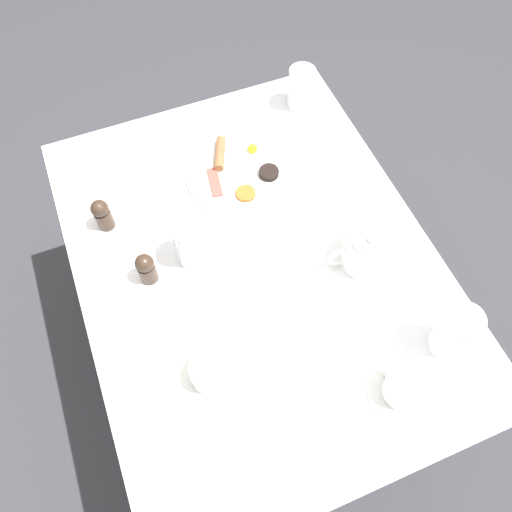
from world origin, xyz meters
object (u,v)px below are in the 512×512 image
at_px(pepper_grinder, 146,268).
at_px(fork_by_plate, 292,317).
at_px(teacup_with_saucer_left, 209,374).
at_px(water_glass_short, 301,88).
at_px(wine_glass_spare, 191,243).
at_px(breakfast_plate, 240,172).
at_px(water_glass_tall, 455,332).
at_px(knife_by_plate, 287,441).
at_px(teacup_with_saucer_right, 402,389).
at_px(teapot_near, 366,251).
at_px(salt_grinder, 102,214).

bearing_deg(pepper_grinder, fork_by_plate, 141.48).
bearing_deg(teacup_with_saucer_left, water_glass_short, -127.37).
xyz_separation_m(teacup_with_saucer_left, wine_glass_spare, (-0.06, -0.31, 0.04)).
height_order(teacup_with_saucer_left, water_glass_short, water_glass_short).
distance_m(teacup_with_saucer_left, pepper_grinder, 0.29).
relative_size(breakfast_plate, water_glass_tall, 1.97).
bearing_deg(knife_by_plate, teacup_with_saucer_right, -179.25).
bearing_deg(wine_glass_spare, teapot_near, 156.64).
xyz_separation_m(breakfast_plate, salt_grinder, (0.38, 0.03, 0.04)).
height_order(breakfast_plate, knife_by_plate, breakfast_plate).
distance_m(teacup_with_saucer_left, water_glass_tall, 0.54).
relative_size(breakfast_plate, fork_by_plate, 1.74).
distance_m(wine_glass_spare, fork_by_plate, 0.30).
height_order(breakfast_plate, salt_grinder, salt_grinder).
xyz_separation_m(teacup_with_saucer_left, teacup_with_saucer_right, (-0.37, 0.18, 0.00)).
bearing_deg(teacup_with_saucer_right, water_glass_tall, -158.52).
relative_size(breakfast_plate, knife_by_plate, 1.60).
height_order(teapot_near, teacup_with_saucer_left, teapot_near).
bearing_deg(breakfast_plate, pepper_grinder, 34.26).
height_order(teacup_with_saucer_left, teacup_with_saucer_right, same).
bearing_deg(wine_glass_spare, water_glass_tall, 136.79).
relative_size(teacup_with_saucer_right, wine_glass_spare, 1.05).
bearing_deg(salt_grinder, teapot_near, 149.10).
bearing_deg(pepper_grinder, water_glass_tall, 144.42).
distance_m(teapot_near, teacup_with_saucer_left, 0.47).
distance_m(pepper_grinder, salt_grinder, 0.20).
xyz_separation_m(breakfast_plate, teapot_near, (-0.19, 0.37, 0.04)).
xyz_separation_m(teacup_with_saucer_right, salt_grinder, (0.49, -0.66, 0.02)).
xyz_separation_m(teapot_near, teacup_with_saucer_left, (0.45, 0.14, -0.02)).
bearing_deg(fork_by_plate, salt_grinder, -50.40).
bearing_deg(pepper_grinder, teapot_near, 163.50).
distance_m(teapot_near, water_glass_tall, 0.27).
xyz_separation_m(breakfast_plate, knife_by_plate, (0.16, 0.70, -0.01)).
xyz_separation_m(teacup_with_saucer_right, pepper_grinder, (0.43, -0.47, 0.02)).
bearing_deg(breakfast_plate, knife_by_plate, 76.93).
xyz_separation_m(teacup_with_saucer_right, water_glass_short, (-0.16, -0.88, 0.03)).
bearing_deg(water_glass_short, fork_by_plate, 64.28).
bearing_deg(teacup_with_saucer_left, water_glass_tall, 166.56).
distance_m(teapot_near, fork_by_plate, 0.24).
bearing_deg(wine_glass_spare, water_glass_short, -140.39).
relative_size(breakfast_plate, wine_glass_spare, 2.26).
distance_m(breakfast_plate, salt_grinder, 0.39).
bearing_deg(pepper_grinder, knife_by_plate, 108.65).
bearing_deg(teacup_with_saucer_left, pepper_grinder, -78.99).
distance_m(teacup_with_saucer_right, wine_glass_spare, 0.58).
xyz_separation_m(teacup_with_saucer_right, wine_glass_spare, (0.31, -0.49, 0.04)).
height_order(teapot_near, water_glass_tall, water_glass_tall).
distance_m(water_glass_tall, water_glass_short, 0.82).
xyz_separation_m(wine_glass_spare, knife_by_plate, (-0.04, 0.49, -0.06)).
bearing_deg(salt_grinder, knife_by_plate, 108.42).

